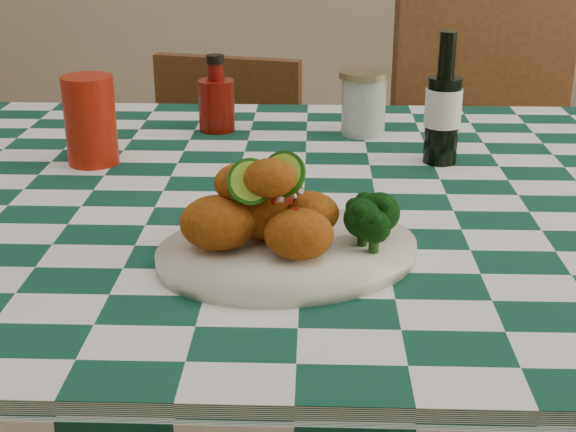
# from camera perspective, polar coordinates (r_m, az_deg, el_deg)

# --- Properties ---
(dining_table) EXTENTS (1.66, 1.06, 0.79)m
(dining_table) POSITION_cam_1_polar(r_m,az_deg,el_deg) (1.35, 1.02, -14.21)
(dining_table) COLOR #103F31
(dining_table) RESTS_ON ground
(plate) EXTENTS (0.37, 0.33, 0.02)m
(plate) POSITION_cam_1_polar(r_m,az_deg,el_deg) (0.95, 0.00, -2.59)
(plate) COLOR silver
(plate) RESTS_ON dining_table
(fried_chicken_pile) EXTENTS (0.17, 0.12, 0.11)m
(fried_chicken_pile) POSITION_cam_1_polar(r_m,az_deg,el_deg) (0.92, -1.23, 0.94)
(fried_chicken_pile) COLOR #9B4D0F
(fried_chicken_pile) RESTS_ON plate
(broccoli_side) EXTENTS (0.08, 0.08, 0.06)m
(broccoli_side) POSITION_cam_1_polar(r_m,az_deg,el_deg) (0.94, 5.62, -0.20)
(broccoli_side) COLOR black
(broccoli_side) RESTS_ON plate
(red_tumbler) EXTENTS (0.10, 0.10, 0.14)m
(red_tumbler) POSITION_cam_1_polar(r_m,az_deg,el_deg) (1.31, -13.88, 6.62)
(red_tumbler) COLOR #9F1908
(red_tumbler) RESTS_ON dining_table
(ketchup_bottle) EXTENTS (0.09, 0.09, 0.14)m
(ketchup_bottle) POSITION_cam_1_polar(r_m,az_deg,el_deg) (1.46, -5.13, 8.70)
(ketchup_bottle) COLOR #670C05
(ketchup_bottle) RESTS_ON dining_table
(mason_jar) EXTENTS (0.11, 0.11, 0.11)m
(mason_jar) POSITION_cam_1_polar(r_m,az_deg,el_deg) (1.44, 5.40, 8.01)
(mason_jar) COLOR #B2BCBA
(mason_jar) RESTS_ON dining_table
(beer_bottle) EXTENTS (0.06, 0.06, 0.21)m
(beer_bottle) POSITION_cam_1_polar(r_m,az_deg,el_deg) (1.29, 11.02, 8.19)
(beer_bottle) COLOR black
(beer_bottle) RESTS_ON dining_table
(wooden_chair_left) EXTENTS (0.45, 0.46, 0.82)m
(wooden_chair_left) POSITION_cam_1_polar(r_m,az_deg,el_deg) (1.97, -5.68, -1.50)
(wooden_chair_left) COLOR #472814
(wooden_chair_left) RESTS_ON ground
(wooden_chair_right) EXTENTS (0.54, 0.56, 1.01)m
(wooden_chair_right) POSITION_cam_1_polar(r_m,az_deg,el_deg) (1.98, 15.25, 0.99)
(wooden_chair_right) COLOR #472814
(wooden_chair_right) RESTS_ON ground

